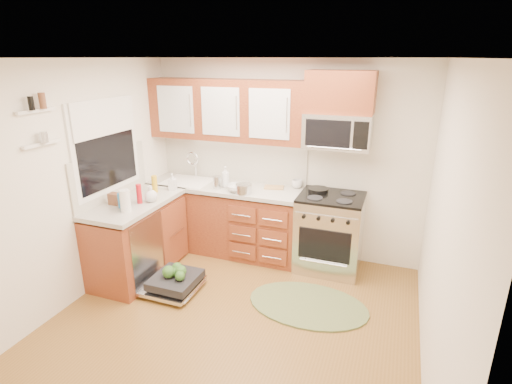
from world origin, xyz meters
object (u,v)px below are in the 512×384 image
at_px(microwave, 338,131).
at_px(rug, 308,305).
at_px(paper_towel_roll, 125,201).
at_px(bowl_a, 240,190).
at_px(cutting_board, 274,187).
at_px(sink, 188,190).
at_px(range, 329,233).
at_px(stock_pot, 244,189).
at_px(cup, 297,184).
at_px(bowl_b, 237,188).
at_px(skillet, 318,190).
at_px(dishwasher, 173,282).
at_px(upper_cabinets, 226,110).

distance_m(microwave, rug, 1.97).
relative_size(paper_towel_roll, bowl_a, 1.02).
bearing_deg(cutting_board, sink, -173.68).
height_order(range, rug, range).
bearing_deg(bowl_a, rug, -33.79).
xyz_separation_m(sink, stock_pot, (0.89, -0.20, 0.18)).
distance_m(range, bowl_a, 1.22).
bearing_deg(sink, cup, 9.01).
bearing_deg(cutting_board, rug, -54.71).
height_order(rug, bowl_b, bowl_b).
height_order(range, microwave, microwave).
bearing_deg(cup, microwave, -11.77).
bearing_deg(stock_pot, sink, 167.35).
bearing_deg(skillet, paper_towel_roll, -144.63).
height_order(sink, rug, sink).
xyz_separation_m(sink, dishwasher, (0.39, -1.12, -0.70)).
bearing_deg(rug, cup, 111.58).
distance_m(paper_towel_roll, cup, 2.09).
height_order(skillet, paper_towel_roll, paper_towel_roll).
bearing_deg(upper_cabinets, microwave, -1.02).
bearing_deg(rug, sink, 154.99).
bearing_deg(cup, stock_pot, -142.43).
distance_m(dishwasher, paper_towel_roll, 1.06).
bearing_deg(microwave, rug, -92.28).
relative_size(upper_cabinets, stock_pot, 10.33).
xyz_separation_m(rug, paper_towel_roll, (-1.97, -0.31, 1.04)).
bearing_deg(dishwasher, sink, 109.20).
distance_m(sink, cutting_board, 1.19).
distance_m(upper_cabinets, microwave, 1.42).
bearing_deg(skillet, bowl_b, -165.20).
height_order(upper_cabinets, sink, upper_cabinets).
height_order(bowl_a, bowl_b, bowl_b).
height_order(upper_cabinets, skillet, upper_cabinets).
distance_m(stock_pot, paper_towel_roll, 1.39).
height_order(rug, skillet, skillet).
height_order(range, sink, range).
bearing_deg(cup, cutting_board, -160.10).
bearing_deg(bowl_a, paper_towel_roll, -131.52).
distance_m(stock_pot, bowl_a, 0.08).
height_order(upper_cabinets, bowl_b, upper_cabinets).
bearing_deg(bowl_b, cutting_board, 35.60).
xyz_separation_m(sink, cup, (1.45, 0.23, 0.18)).
distance_m(cutting_board, paper_towel_roll, 1.82).
xyz_separation_m(range, bowl_a, (-1.10, -0.18, 0.48)).
distance_m(bowl_a, cup, 0.74).
distance_m(rug, cutting_board, 1.55).
relative_size(skillet, bowl_b, 0.95).
bearing_deg(dishwasher, skillet, 42.05).
distance_m(sink, skillet, 1.76).
bearing_deg(skillet, sink, -176.58).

